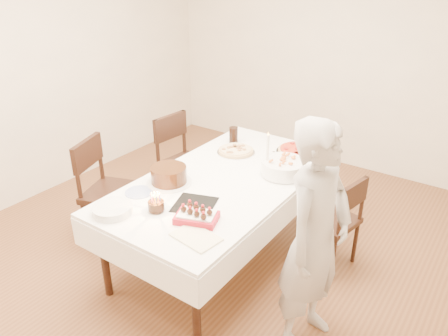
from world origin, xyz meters
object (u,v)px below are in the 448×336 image
Objects in this scene: layer_cake at (169,175)px; strawberry_box at (197,216)px; dining_table at (224,217)px; pasta_bowl at (283,167)px; taper_candle at (267,153)px; chair_left_dessert at (114,193)px; pizza_white at (236,151)px; chair_left_savory at (187,165)px; chair_right_savory at (330,220)px; pizza_pepperoni at (299,151)px; birthday_cake at (156,202)px; person at (315,240)px; cola_glass at (234,135)px.

strawberry_box is (0.52, -0.31, -0.03)m from layer_cake.
pasta_bowl reaches higher than dining_table.
taper_candle is at bearing 47.07° from layer_cake.
chair_left_dessert is 1.20m from strawberry_box.
taper_candle is (0.45, -0.21, 0.16)m from pizza_white.
layer_cake is (0.45, -0.74, 0.33)m from chair_left_savory.
pizza_pepperoni is (-0.52, 0.41, 0.35)m from chair_right_savory.
pasta_bowl is 1.13m from birthday_cake.
person is (1.76, -0.86, 0.30)m from chair_left_savory.
chair_right_savory is 0.75m from pizza_pepperoni.
birthday_cake is at bearing -79.12° from cola_glass.
chair_left_savory is 0.93m from layer_cake.
dining_table is at bearing 73.05° from person.
person reaches higher than birthday_cake.
chair_right_savory is 0.85× the size of chair_left_dessert.
strawberry_box is at bearing -91.78° from taper_candle.
pizza_pepperoni is at bearing 35.38° from pizza_white.
pasta_bowl is (-0.64, 0.77, 0.02)m from person.
pizza_pepperoni is 1.56m from birthday_cake.
pizza_pepperoni is at bearing 63.00° from layer_cake.
person reaches higher than chair_right_savory.
chair_left_dessert is at bearing -157.32° from dining_table.
taper_candle reaches higher than chair_left_savory.
chair_left_savory is 1.10m from taper_candle.
cola_glass is 0.54× the size of strawberry_box.
pizza_white is at bearing -50.95° from cola_glass.
layer_cake reaches higher than pizza_pepperoni.
layer_cake is at bearing -86.97° from cola_glass.
chair_right_savory is 2.32× the size of layer_cake.
chair_left_dessert reaches higher than dining_table.
chair_right_savory reaches higher than strawberry_box.
person is at bearing -39.22° from cola_glass.
pasta_bowl is 1.29× the size of strawberry_box.
person is at bearing 14.02° from strawberry_box.
cola_glass reaches higher than pasta_bowl.
pizza_white reaches higher than dining_table.
dining_table is 0.78m from strawberry_box.
pasta_bowl is at bearing 43.39° from dining_table.
strawberry_box is at bearing -30.50° from layer_cake.
taper_candle reaches higher than pasta_bowl.
strawberry_box is at bearing 148.65° from chair_left_dessert.
pasta_bowl is (0.09, -0.48, 0.05)m from pizza_pepperoni.
chair_left_dessert is 2.82× the size of pizza_white.
taper_candle is (-0.12, -0.06, 0.12)m from pasta_bowl.
chair_left_dessert is 1.41m from taper_candle.
pizza_white is 0.59m from pasta_bowl.
pizza_white is at bearing -169.49° from chair_left_savory.
taper_candle is at bearing -153.00° from pasta_bowl.
chair_left_dessert is at bearing 168.21° from strawberry_box.
strawberry_box reaches higher than pizza_pepperoni.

